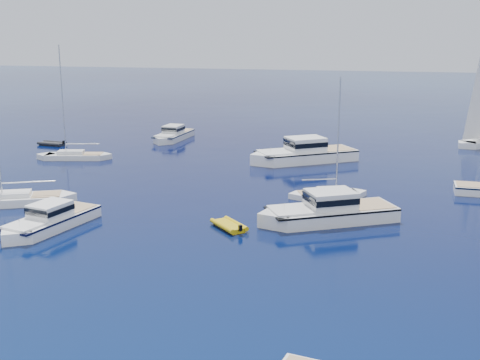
{
  "coord_description": "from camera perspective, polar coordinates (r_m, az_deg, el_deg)",
  "views": [
    {
      "loc": [
        11.35,
        -26.42,
        14.95
      ],
      "look_at": [
        -0.33,
        23.54,
        2.2
      ],
      "focal_mm": 45.88,
      "sensor_mm": 36.0,
      "label": 1
    }
  ],
  "objects": [
    {
      "name": "motor_cruiser_left",
      "position": [
        49.35,
        -17.29,
        -4.33
      ],
      "size": [
        5.14,
        10.2,
        2.57
      ],
      "primitive_type": null,
      "rotation": [
        0.0,
        0.0,
        2.91
      ],
      "color": "white",
      "rests_on": "ground"
    },
    {
      "name": "sailboat_mid_l",
      "position": [
        57.1,
        -20.1,
        -2.1
      ],
      "size": [
        11.03,
        7.02,
        15.92
      ],
      "primitive_type": null,
      "rotation": [
        0.0,
        0.0,
        1.99
      ],
      "color": "white",
      "rests_on": "ground"
    },
    {
      "name": "sailboat_far_l",
      "position": [
        74.58,
        -15.14,
        1.9
      ],
      "size": [
        9.58,
        4.48,
        13.64
      ],
      "primitive_type": null,
      "rotation": [
        0.0,
        0.0,
        1.8
      ],
      "color": "silver",
      "rests_on": "ground"
    },
    {
      "name": "motor_cruiser_horizon",
      "position": [
        85.04,
        -6.25,
        3.75
      ],
      "size": [
        3.72,
        9.88,
        2.54
      ],
      "primitive_type": null,
      "rotation": [
        0.0,
        0.0,
        3.06
      ],
      "color": "silver",
      "rests_on": "ground"
    },
    {
      "name": "ground",
      "position": [
        32.41,
        -9.21,
        -13.71
      ],
      "size": [
        400.0,
        400.0,
        0.0
      ],
      "primitive_type": "plane",
      "color": "navy",
      "rests_on": "ground"
    },
    {
      "name": "motor_cruiser_centre",
      "position": [
        49.32,
        8.11,
        -3.84
      ],
      "size": [
        12.45,
        9.14,
        3.19
      ],
      "primitive_type": null,
      "rotation": [
        0.0,
        0.0,
        2.07
      ],
      "color": "silver",
      "rests_on": "ground"
    },
    {
      "name": "tender_grey_far",
      "position": [
        84.2,
        -17.08,
        3.11
      ],
      "size": [
        3.93,
        2.48,
        0.95
      ],
      "primitive_type": null,
      "rotation": [
        0.0,
        0.0,
        1.44
      ],
      "color": "black",
      "rests_on": "ground"
    },
    {
      "name": "tender_yellow",
      "position": [
        47.22,
        -1.03,
        -4.51
      ],
      "size": [
        3.77,
        3.83,
        0.95
      ],
      "primitive_type": null,
      "rotation": [
        0.0,
        0.0,
        0.76
      ],
      "color": "gold",
      "rests_on": "ground"
    },
    {
      "name": "motor_cruiser_distant",
      "position": [
        71.02,
        5.87,
        1.73
      ],
      "size": [
        13.7,
        11.01,
        3.58
      ],
      "primitive_type": null,
      "rotation": [
        0.0,
        0.0,
        2.15
      ],
      "color": "white",
      "rests_on": "ground"
    },
    {
      "name": "sailboat_centre",
      "position": [
        56.28,
        8.16,
        -1.6
      ],
      "size": [
        7.86,
        4.68,
        11.26
      ],
      "primitive_type": null,
      "rotation": [
        0.0,
        0.0,
        5.09
      ],
      "color": "white",
      "rests_on": "ground"
    }
  ]
}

